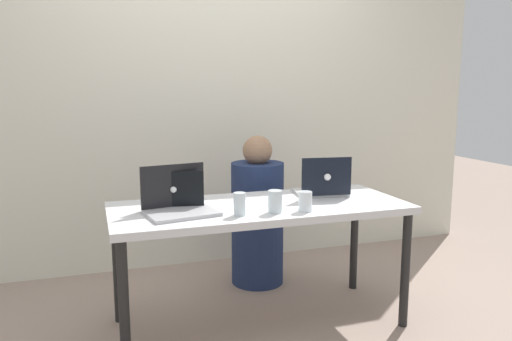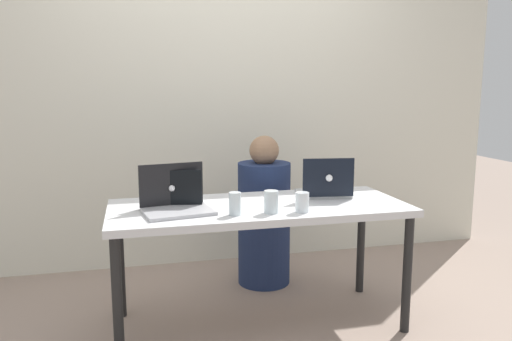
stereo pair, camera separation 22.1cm
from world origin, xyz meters
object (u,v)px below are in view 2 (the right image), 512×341
Objects in this scene: person_at_center at (264,218)px; water_glass_center at (271,203)px; laptop_back_left at (174,197)px; water_glass_right at (302,204)px; water_glass_left at (235,205)px; laptop_back_right at (325,188)px; laptop_front_left at (176,202)px.

person_at_center is 8.75× the size of water_glass_center.
laptop_back_left is 0.71m from water_glass_right.
laptop_back_right is at bearing 26.07° from water_glass_left.
water_glass_left is 1.00× the size of water_glass_center.
laptop_back_left is 3.35× the size of water_glass_right.
laptop_front_left is (-0.65, -0.65, 0.30)m from person_at_center.
person_at_center is at bearing -56.50° from laptop_back_right.
laptop_back_right is 3.15× the size of water_glass_right.
water_glass_left is at bearing 144.66° from laptop_back_left.
person_at_center is 2.93× the size of laptop_back_left.
laptop_back_left is at bearing 7.96° from laptop_back_right.
water_glass_center is at bearing -1.47° from water_glass_left.
water_glass_right is (0.64, -0.31, 0.00)m from laptop_back_left.
person_at_center reaches higher than water_glass_left.
laptop_back_left is 0.56m from water_glass_center.
laptop_back_left is at bearing 148.18° from water_glass_center.
water_glass_center is (0.19, -0.00, -0.00)m from water_glass_left.
person_at_center is 0.87m from water_glass_center.
laptop_front_left reaches higher than water_glass_right.
water_glass_right is at bearing 59.40° from laptop_back_right.
laptop_front_left is at bearing 28.69° from person_at_center.
water_glass_center is (0.47, -0.15, -0.00)m from laptop_front_left.
person_at_center is 0.63m from laptop_back_right.
laptop_back_right reaches higher than laptop_back_left.
water_glass_right is at bearing 72.93° from person_at_center.
water_glass_center is at bearing 158.31° from laptop_back_left.
person_at_center reaches higher than laptop_back_left.
water_glass_left is at bearing 175.86° from water_glass_right.
person_at_center reaches higher than water_glass_right.
laptop_back_right is at bearing 35.96° from water_glass_center.
laptop_front_left is 0.90m from laptop_back_right.
water_glass_left is 0.35m from water_glass_right.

